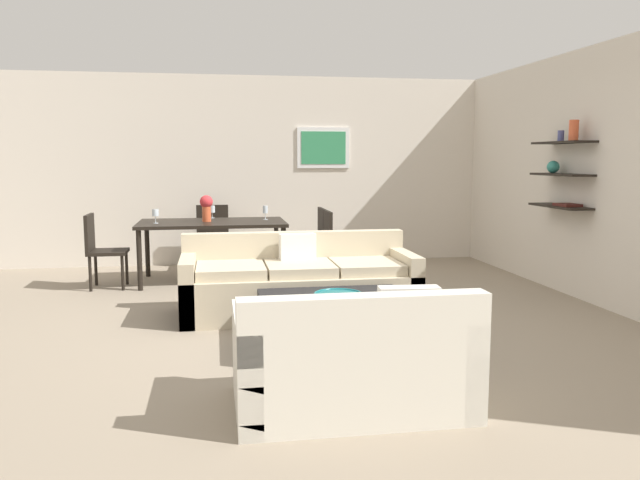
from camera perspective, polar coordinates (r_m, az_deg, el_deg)
The scene contains 17 objects.
ground_plane at distance 6.03m, azimuth -0.41°, elevation -7.35°, with size 18.00×18.00×0.00m, color gray.
back_wall_unit at distance 9.37m, azimuth -2.00°, elevation 6.29°, with size 8.40×0.09×2.70m.
right_wall_shelf_unit at distance 7.48m, azimuth 22.44°, elevation 5.44°, with size 0.34×8.20×2.70m.
sofa_beige at distance 6.27m, azimuth -1.93°, elevation -4.04°, with size 2.27×0.90×0.78m.
loveseat_white at distance 3.97m, azimuth 2.93°, elevation -10.81°, with size 1.42×0.90×0.78m.
coffee_table at distance 5.26m, azimuth 1.57°, elevation -7.40°, with size 1.24×1.10×0.38m.
decorative_bowl at distance 5.16m, azimuth 1.64°, elevation -5.10°, with size 0.40×0.40×0.07m.
apple_on_coffee_table at distance 5.08m, azimuth -0.68°, elevation -5.31°, with size 0.07×0.07×0.07m, color #669E2D.
dining_table at distance 7.99m, azimuth -9.65°, elevation 1.19°, with size 1.80×1.02×0.75m.
dining_chair_right_near at distance 7.89m, azimuth -0.10°, elevation -0.10°, with size 0.44×0.44×0.88m.
dining_chair_head at distance 8.92m, azimuth -9.62°, elevation 0.67°, with size 0.44×0.44×0.88m.
dining_chair_left_near at distance 7.90m, azimuth -19.14°, elevation -0.50°, with size 0.44×0.44×0.88m.
dining_chair_right_far at distance 8.33m, azimuth -0.61°, elevation 0.30°, with size 0.44×0.44×0.88m.
wine_glass_head at distance 8.42m, azimuth -9.67°, elevation 2.72°, with size 0.07×0.07×0.16m.
wine_glass_right_far at distance 8.12m, azimuth -4.94°, elevation 2.70°, with size 0.06×0.06×0.18m.
wine_glass_left_near at distance 7.87m, azimuth -14.57°, elevation 2.36°, with size 0.08×0.08×0.17m.
centerpiece_vase at distance 7.96m, azimuth -10.17°, elevation 3.02°, with size 0.16×0.16×0.33m.
Camera 1 is at (-0.92, -5.75, 1.53)m, focal length 35.62 mm.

